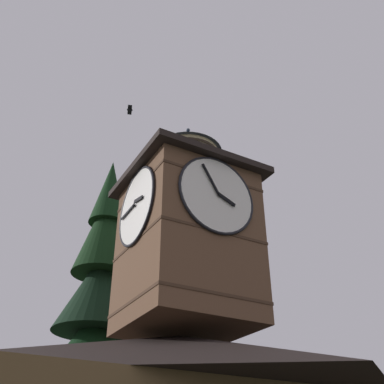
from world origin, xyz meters
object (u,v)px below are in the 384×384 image
pine_tree_behind (94,343)px  flying_bird_high (130,110)px  clock_tower (187,232)px  moon (177,380)px

pine_tree_behind → flying_bird_high: bearing=79.5°
clock_tower → flying_bird_high: flying_bird_high is taller
pine_tree_behind → flying_bird_high: (0.74, 4.00, 10.06)m
moon → pine_tree_behind: bearing=56.5°
moon → flying_bird_high: flying_bird_high is taller
clock_tower → moon: (-18.92, -36.88, 1.76)m
pine_tree_behind → moon: (-19.59, -29.62, 4.23)m
clock_tower → flying_bird_high: 8.37m
moon → flying_bird_high: 39.72m
pine_tree_behind → flying_bird_high: flying_bird_high is taller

